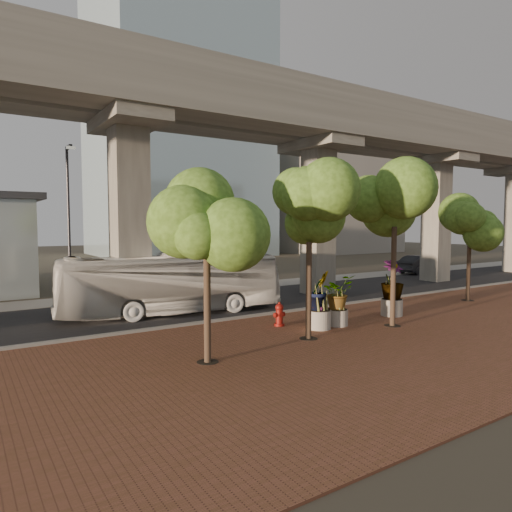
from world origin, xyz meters
TOP-DOWN VIEW (x-y plane):
  - ground at (0.00, 0.00)m, footprint 160.00×160.00m
  - brick_plaza at (0.00, -8.00)m, footprint 70.00×13.00m
  - asphalt_road at (0.00, 2.00)m, footprint 90.00×8.00m
  - curb_strip at (0.00, -2.00)m, footprint 70.00×0.25m
  - far_sidewalk at (0.00, 7.50)m, footprint 90.00×3.00m
  - transit_viaduct at (0.00, 2.00)m, footprint 72.00×5.60m
  - midrise_block at (38.00, 36.00)m, footprint 18.00×16.00m
  - transit_bus at (-4.32, 0.93)m, footprint 11.04×3.91m
  - parked_car at (21.50, 6.00)m, footprint 4.94×1.99m
  - fire_hydrant at (-1.56, -4.21)m, footprint 0.51×0.46m
  - planter_front at (0.57, -5.55)m, footprint 1.99×1.99m
  - planter_right at (4.24, -5.40)m, footprint 2.48×2.48m
  - planter_left at (-0.50, -5.56)m, footprint 2.23×2.23m
  - street_tree_far_west at (-6.53, -7.16)m, footprint 3.48×3.48m
  - street_tree_near_west at (-1.95, -6.62)m, footprint 3.67×3.67m
  - street_tree_near_east at (2.50, -6.90)m, footprint 3.89×3.89m
  - street_tree_far_east at (11.31, -4.90)m, footprint 3.76×3.76m
  - streetlamp_west at (-7.87, 6.57)m, footprint 0.42×1.24m
  - streetlamp_east at (8.04, 5.40)m, footprint 0.37×1.07m

SIDE VIEW (x-z plane):
  - ground at x=0.00m, z-range 0.00..0.00m
  - asphalt_road at x=0.00m, z-range 0.00..0.04m
  - brick_plaza at x=0.00m, z-range 0.00..0.06m
  - far_sidewalk at x=0.00m, z-range 0.00..0.06m
  - curb_strip at x=0.00m, z-range 0.00..0.16m
  - fire_hydrant at x=-1.56m, z-range 0.04..1.06m
  - parked_car at x=21.50m, z-range 0.00..1.59m
  - planter_front at x=0.57m, z-range 0.29..2.49m
  - transit_bus at x=-4.32m, z-range 0.00..3.01m
  - planter_left at x=-0.50m, z-range 0.32..2.77m
  - planter_right at x=4.24m, z-range 0.34..2.99m
  - streetlamp_east at x=8.04m, z-range 0.62..8.01m
  - street_tree_far_east at x=11.31m, z-range 1.44..7.66m
  - street_tree_far_west at x=-6.53m, z-range 1.50..7.61m
  - street_tree_near_west at x=-1.95m, z-range 1.59..8.03m
  - streetlamp_west at x=-7.87m, z-range 0.72..9.28m
  - street_tree_near_east at x=2.50m, z-range 1.85..9.03m
  - transit_viaduct at x=0.00m, z-range 1.09..13.49m
  - midrise_block at x=38.00m, z-range 0.00..24.00m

